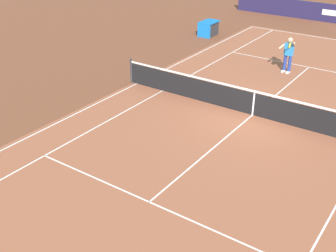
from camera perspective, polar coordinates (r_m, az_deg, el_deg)
ground_plane at (r=16.29m, az=11.19°, el=1.45°), size 60.00×60.00×0.00m
court_slab at (r=16.29m, az=11.19°, el=1.46°), size 24.20×11.40×0.00m
court_line_markings at (r=16.28m, az=11.19°, el=1.47°), size 23.85×11.05×0.01m
tennis_net at (r=16.08m, az=11.34°, el=3.03°), size 0.10×11.70×1.08m
tennis_player_far at (r=20.62m, az=15.75°, el=9.33°), size 1.10×0.78×1.70m
tennis_ball at (r=17.86m, az=5.03°, el=4.40°), size 0.07×0.07×0.07m
equipment_cart_tarped at (r=26.15m, az=5.45°, el=12.83°), size 1.25×0.84×0.85m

